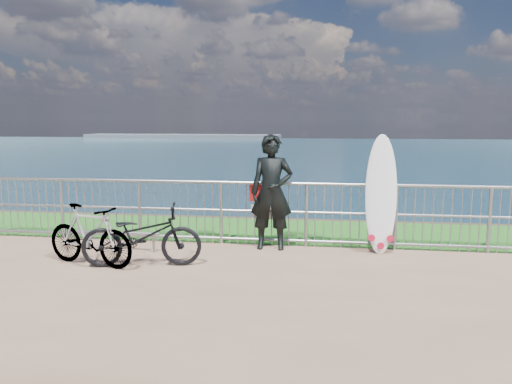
# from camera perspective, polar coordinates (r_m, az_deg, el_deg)

# --- Properties ---
(grass_strip) EXTENTS (120.00, 120.00, 0.00)m
(grass_strip) POSITION_cam_1_polar(r_m,az_deg,el_deg) (9.92, 0.18, -4.39)
(grass_strip) COLOR #1F651B
(grass_strip) RESTS_ON ground
(seascape) EXTENTS (260.00, 260.00, 5.00)m
(seascape) POSITION_cam_1_polar(r_m,az_deg,el_deg) (160.94, -8.28, 6.10)
(seascape) COLOR brown
(seascape) RESTS_ON ground
(railing) EXTENTS (10.06, 0.10, 1.13)m
(railing) POSITION_cam_1_polar(r_m,az_deg,el_deg) (8.73, -0.67, -2.33)
(railing) COLOR gray
(railing) RESTS_ON ground
(surfer) EXTENTS (0.73, 0.49, 1.95)m
(surfer) POSITION_cam_1_polar(r_m,az_deg,el_deg) (8.40, 1.80, -0.02)
(surfer) COLOR black
(surfer) RESTS_ON ground
(surfboard) EXTENTS (0.53, 0.47, 1.96)m
(surfboard) POSITION_cam_1_polar(r_m,az_deg,el_deg) (8.47, 14.09, -0.69)
(surfboard) COLOR white
(surfboard) RESTS_ON ground
(bicycle_near) EXTENTS (1.87, 1.00, 0.93)m
(bicycle_near) POSITION_cam_1_polar(r_m,az_deg,el_deg) (7.67, -12.94, -4.91)
(bicycle_near) COLOR black
(bicycle_near) RESTS_ON ground
(bicycle_far) EXTENTS (1.62, 0.85, 0.94)m
(bicycle_far) POSITION_cam_1_polar(r_m,az_deg,el_deg) (7.92, -18.49, -4.71)
(bicycle_far) COLOR black
(bicycle_far) RESTS_ON ground
(bike_rack) EXTENTS (1.63, 0.05, 0.34)m
(bike_rack) POSITION_cam_1_polar(r_m,az_deg,el_deg) (8.71, -16.09, -4.70)
(bike_rack) COLOR gray
(bike_rack) RESTS_ON ground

